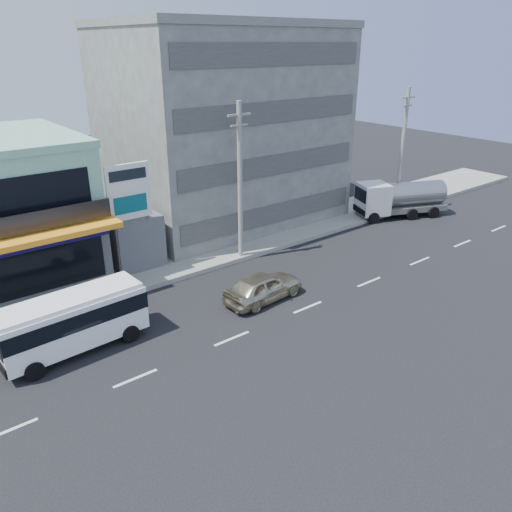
{
  "coord_description": "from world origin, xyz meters",
  "views": [
    {
      "loc": [
        -11.64,
        -16.81,
        13.1
      ],
      "look_at": [
        3.96,
        3.18,
        2.2
      ],
      "focal_mm": 35.0,
      "sensor_mm": 36.0,
      "label": 1
    }
  ],
  "objects": [
    {
      "name": "concrete_building",
      "position": [
        10.0,
        15.0,
        7.0
      ],
      "size": [
        16.0,
        12.0,
        14.0
      ],
      "primitive_type": "cube",
      "color": "gray",
      "rests_on": "ground"
    },
    {
      "name": "utility_pole_near",
      "position": [
        6.0,
        7.4,
        5.15
      ],
      "size": [
        1.6,
        0.3,
        10.0
      ],
      "color": "#999993",
      "rests_on": "ground"
    },
    {
      "name": "billboard",
      "position": [
        -0.5,
        9.2,
        4.93
      ],
      "size": [
        2.6,
        0.18,
        6.9
      ],
      "color": "gray",
      "rests_on": "ground"
    },
    {
      "name": "gap_structure",
      "position": [
        0.0,
        12.0,
        1.75
      ],
      "size": [
        3.0,
        6.0,
        3.5
      ],
      "primitive_type": "cube",
      "color": "#4B4B50",
      "rests_on": "ground"
    },
    {
      "name": "sedan",
      "position": [
        3.65,
        2.15,
        0.8
      ],
      "size": [
        4.83,
        2.21,
        1.61
      ],
      "primitive_type": "imported",
      "rotation": [
        0.0,
        0.0,
        1.64
      ],
      "color": "#C5B996",
      "rests_on": "ground"
    },
    {
      "name": "tanker_truck",
      "position": [
        21.14,
        6.61,
        1.55
      ],
      "size": [
        7.6,
        4.8,
        2.9
      ],
      "color": "silver",
      "rests_on": "ground"
    },
    {
      "name": "utility_pole_far",
      "position": [
        22.0,
        7.4,
        5.15
      ],
      "size": [
        1.6,
        0.3,
        10.0
      ],
      "color": "#999993",
      "rests_on": "ground"
    },
    {
      "name": "ground",
      "position": [
        0.0,
        0.0,
        0.0
      ],
      "size": [
        120.0,
        120.0,
        0.0
      ],
      "primitive_type": "plane",
      "color": "black",
      "rests_on": "ground"
    },
    {
      "name": "satellite_dish",
      "position": [
        0.0,
        11.0,
        3.58
      ],
      "size": [
        1.5,
        1.5,
        0.15
      ],
      "primitive_type": "cylinder",
      "color": "slate",
      "rests_on": "gap_structure"
    },
    {
      "name": "minibus",
      "position": [
        -6.17,
        3.66,
        1.63
      ],
      "size": [
        6.64,
        2.58,
        2.73
      ],
      "color": "white",
      "rests_on": "ground"
    },
    {
      "name": "sidewalk",
      "position": [
        5.0,
        9.5,
        0.15
      ],
      "size": [
        70.0,
        5.0,
        0.3
      ],
      "primitive_type": "cube",
      "color": "gray",
      "rests_on": "ground"
    }
  ]
}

